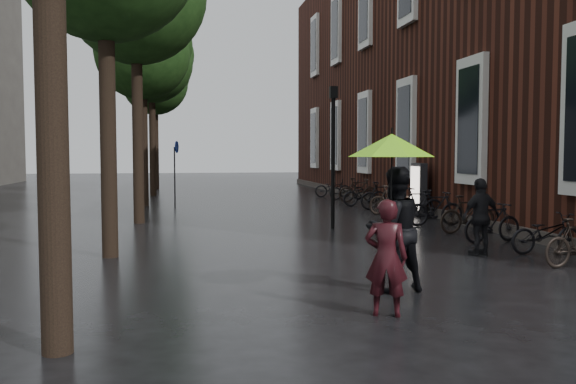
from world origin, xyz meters
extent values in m
plane|color=black|center=(0.00, 0.00, 0.00)|extent=(120.00, 120.00, 0.00)
cube|color=#38160F|center=(10.50, 19.50, 6.00)|extent=(10.00, 33.00, 12.00)
cube|color=silver|center=(5.45, 10.50, 3.00)|extent=(0.25, 1.60, 3.60)
cube|color=black|center=(5.35, 10.50, 3.00)|extent=(0.10, 1.20, 3.00)
cube|color=silver|center=(5.45, 15.50, 3.00)|extent=(0.25, 1.60, 3.60)
cube|color=black|center=(5.35, 15.50, 3.00)|extent=(0.10, 1.20, 3.00)
cube|color=silver|center=(5.45, 20.50, 3.00)|extent=(0.25, 1.60, 3.60)
cube|color=black|center=(5.35, 20.50, 3.00)|extent=(0.10, 1.20, 3.00)
cube|color=silver|center=(5.45, 20.50, 8.50)|extent=(0.25, 1.60, 3.60)
cube|color=black|center=(5.35, 20.50, 8.50)|extent=(0.10, 1.20, 3.00)
cube|color=silver|center=(5.45, 25.50, 3.00)|extent=(0.25, 1.60, 3.60)
cube|color=black|center=(5.35, 25.50, 3.00)|extent=(0.10, 1.20, 3.00)
cube|color=silver|center=(5.45, 25.50, 8.50)|extent=(0.25, 1.60, 3.60)
cube|color=black|center=(5.35, 25.50, 8.50)|extent=(0.10, 1.20, 3.00)
cube|color=silver|center=(5.45, 30.50, 3.00)|extent=(0.25, 1.60, 3.60)
cube|color=black|center=(5.35, 30.50, 3.00)|extent=(0.10, 1.20, 3.00)
cube|color=silver|center=(5.45, 30.50, 8.50)|extent=(0.25, 1.60, 3.60)
cube|color=black|center=(5.35, 30.50, 8.50)|extent=(0.10, 1.20, 3.00)
cube|color=#3F3833|center=(5.60, 19.50, 0.15)|extent=(0.40, 33.00, 0.30)
cylinder|color=black|center=(-4.00, 1.00, 2.34)|extent=(0.32, 0.32, 4.68)
cylinder|color=black|center=(-4.10, 7.00, 2.25)|extent=(0.32, 0.32, 4.51)
cylinder|color=black|center=(-3.90, 13.00, 2.48)|extent=(0.32, 0.32, 4.95)
cylinder|color=black|center=(-4.05, 19.00, 2.20)|extent=(0.32, 0.32, 4.40)
cylinder|color=black|center=(-3.95, 25.00, 2.39)|extent=(0.32, 0.32, 4.79)
cylinder|color=black|center=(-4.00, 31.00, 2.28)|extent=(0.32, 0.32, 4.57)
imported|color=black|center=(-0.14, 1.80, 0.75)|extent=(0.64, 0.53, 1.51)
imported|color=black|center=(0.43, 3.07, 0.94)|extent=(1.06, 0.91, 1.89)
cylinder|color=black|center=(0.15, 2.42, 1.41)|extent=(0.02, 0.02, 1.57)
cone|color=#89FE1A|center=(0.15, 2.42, 2.19)|extent=(1.24, 1.24, 0.31)
cylinder|color=black|center=(0.15, 2.42, 2.39)|extent=(0.02, 0.02, 0.08)
imported|color=black|center=(3.33, 5.91, 0.79)|extent=(0.99, 0.60, 1.58)
imported|color=black|center=(4.76, 5.83, 0.42)|extent=(1.64, 0.63, 0.85)
imported|color=black|center=(4.45, 7.45, 0.48)|extent=(1.65, 0.76, 0.95)
imported|color=black|center=(4.66, 9.11, 0.50)|extent=(1.71, 0.71, 1.00)
imported|color=black|center=(4.48, 10.75, 0.51)|extent=(1.71, 0.49, 1.03)
imported|color=black|center=(4.76, 12.65, 0.49)|extent=(1.67, 0.57, 0.99)
imported|color=black|center=(4.41, 14.13, 0.50)|extent=(1.72, 0.67, 1.01)
imported|color=black|center=(4.70, 15.97, 0.52)|extent=(1.75, 0.63, 1.03)
imported|color=black|center=(4.49, 17.46, 0.46)|extent=(1.74, 0.62, 0.91)
imported|color=black|center=(4.79, 19.26, 0.52)|extent=(1.73, 0.50, 1.04)
imported|color=black|center=(4.73, 20.81, 0.44)|extent=(1.76, 0.85, 0.89)
imported|color=black|center=(4.47, 22.37, 0.44)|extent=(1.78, 0.98, 0.89)
cube|color=black|center=(5.18, 13.65, 0.88)|extent=(0.24, 1.16, 1.76)
cube|color=silver|center=(5.05, 13.65, 0.93)|extent=(0.04, 0.98, 1.44)
cylinder|color=black|center=(1.46, 10.72, 1.83)|extent=(0.11, 0.11, 3.66)
cube|color=black|center=(1.46, 10.72, 3.75)|extent=(0.20, 0.20, 0.32)
sphere|color=#FFE5B2|center=(1.46, 10.72, 3.75)|extent=(0.16, 0.16, 0.16)
cylinder|color=#262628|center=(-2.87, 18.66, 1.16)|extent=(0.06, 0.06, 2.33)
cylinder|color=#0D2998|center=(-2.78, 18.66, 2.33)|extent=(0.03, 0.47, 0.47)
camera|label=1|loc=(-2.74, -5.56, 2.08)|focal=38.00mm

